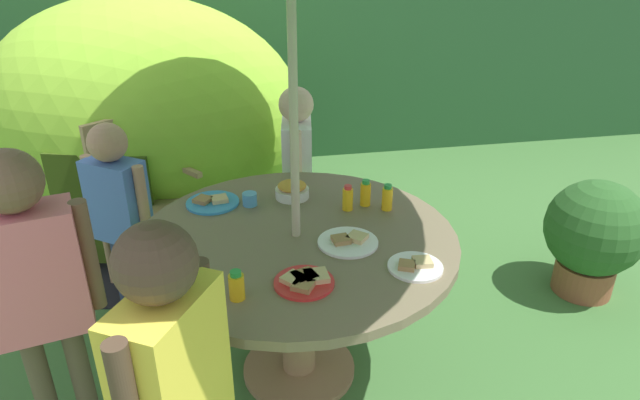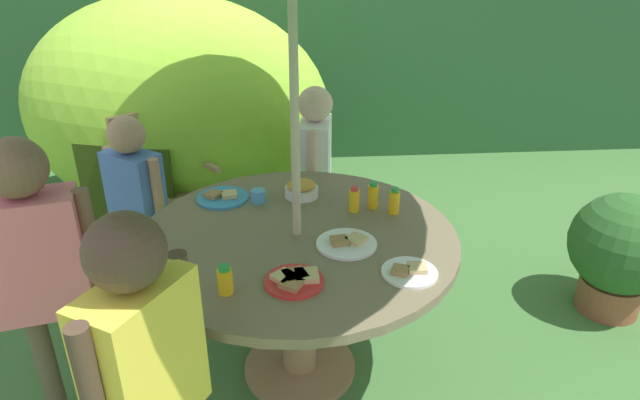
{
  "view_description": "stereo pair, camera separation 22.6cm",
  "coord_description": "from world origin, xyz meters",
  "px_view_note": "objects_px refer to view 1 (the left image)",
  "views": [
    {
      "loc": [
        -0.29,
        -2.05,
        1.93
      ],
      "look_at": [
        0.1,
        -0.04,
        0.94
      ],
      "focal_mm": 31.01,
      "sensor_mm": 36.0,
      "label": 1
    },
    {
      "loc": [
        -0.06,
        -2.08,
        1.93
      ],
      "look_at": [
        0.1,
        -0.04,
        0.94
      ],
      "focal_mm": 31.01,
      "sensor_mm": 36.0,
      "label": 2
    }
  ],
  "objects_px": {
    "potted_plant": "(594,233)",
    "child_in_pink_shirt": "(33,273)",
    "plate_center_back": "(212,202)",
    "plate_far_right": "(348,241)",
    "juice_bottle_center_front": "(348,198)",
    "juice_bottle_far_left": "(237,286)",
    "juice_bottle_near_right": "(387,198)",
    "cup_near": "(250,199)",
    "child_in_yellow_shirt": "(172,371)",
    "wooden_chair": "(141,193)",
    "snack_bowl": "(292,190)",
    "garden_table": "(297,264)",
    "child_in_blue_shirt": "(118,201)",
    "juice_bottle_near_left": "(365,193)",
    "dome_tent": "(144,117)",
    "plate_mid_right": "(415,266)",
    "child_in_white_shirt": "(297,158)",
    "plate_mid_left": "(305,281)"
  },
  "relations": [
    {
      "from": "potted_plant",
      "to": "plate_mid_right",
      "type": "distance_m",
      "value": 1.56
    },
    {
      "from": "garden_table",
      "to": "child_in_blue_shirt",
      "type": "relative_size",
      "value": 1.24
    },
    {
      "from": "child_in_white_shirt",
      "to": "plate_mid_right",
      "type": "xyz_separation_m",
      "value": [
        0.27,
        -1.26,
        0.02
      ]
    },
    {
      "from": "dome_tent",
      "to": "child_in_yellow_shirt",
      "type": "relative_size",
      "value": 2.16
    },
    {
      "from": "child_in_white_shirt",
      "to": "potted_plant",
      "type": "bearing_deg",
      "value": 79.34
    },
    {
      "from": "snack_bowl",
      "to": "plate_mid_right",
      "type": "distance_m",
      "value": 0.81
    },
    {
      "from": "wooden_chair",
      "to": "cup_near",
      "type": "distance_m",
      "value": 0.91
    },
    {
      "from": "potted_plant",
      "to": "dome_tent",
      "type": "bearing_deg",
      "value": 150.68
    },
    {
      "from": "potted_plant",
      "to": "child_in_pink_shirt",
      "type": "distance_m",
      "value": 2.83
    },
    {
      "from": "wooden_chair",
      "to": "child_in_white_shirt",
      "type": "height_order",
      "value": "child_in_white_shirt"
    },
    {
      "from": "juice_bottle_far_left",
      "to": "plate_mid_left",
      "type": "bearing_deg",
      "value": 9.91
    },
    {
      "from": "child_in_blue_shirt",
      "to": "plate_mid_right",
      "type": "xyz_separation_m",
      "value": [
        1.23,
        -0.93,
        0.05
      ]
    },
    {
      "from": "wooden_chair",
      "to": "plate_mid_left",
      "type": "distance_m",
      "value": 1.56
    },
    {
      "from": "cup_near",
      "to": "plate_mid_left",
      "type": "bearing_deg",
      "value": -77.92
    },
    {
      "from": "juice_bottle_center_front",
      "to": "child_in_pink_shirt",
      "type": "bearing_deg",
      "value": -161.44
    },
    {
      "from": "juice_bottle_near_right",
      "to": "potted_plant",
      "type": "bearing_deg",
      "value": 8.08
    },
    {
      "from": "child_in_white_shirt",
      "to": "juice_bottle_near_left",
      "type": "relative_size",
      "value": 9.05
    },
    {
      "from": "child_in_yellow_shirt",
      "to": "juice_bottle_center_front",
      "type": "relative_size",
      "value": 10.46
    },
    {
      "from": "plate_far_right",
      "to": "juice_bottle_center_front",
      "type": "height_order",
      "value": "juice_bottle_center_front"
    },
    {
      "from": "snack_bowl",
      "to": "juice_bottle_near_right",
      "type": "xyz_separation_m",
      "value": [
        0.42,
        -0.21,
        0.02
      ]
    },
    {
      "from": "dome_tent",
      "to": "child_in_blue_shirt",
      "type": "distance_m",
      "value": 1.19
    },
    {
      "from": "plate_mid_left",
      "to": "plate_mid_right",
      "type": "relative_size",
      "value": 1.05
    },
    {
      "from": "juice_bottle_center_front",
      "to": "juice_bottle_near_left",
      "type": "bearing_deg",
      "value": 18.44
    },
    {
      "from": "snack_bowl",
      "to": "plate_far_right",
      "type": "distance_m",
      "value": 0.51
    },
    {
      "from": "plate_center_back",
      "to": "garden_table",
      "type": "bearing_deg",
      "value": -47.22
    },
    {
      "from": "garden_table",
      "to": "juice_bottle_near_right",
      "type": "relative_size",
      "value": 10.93
    },
    {
      "from": "plate_mid_right",
      "to": "juice_bottle_near_left",
      "type": "height_order",
      "value": "juice_bottle_near_left"
    },
    {
      "from": "juice_bottle_far_left",
      "to": "plate_center_back",
      "type": "bearing_deg",
      "value": 95.48
    },
    {
      "from": "potted_plant",
      "to": "child_in_white_shirt",
      "type": "xyz_separation_m",
      "value": [
        -1.61,
        0.57,
        0.36
      ]
    },
    {
      "from": "child_in_pink_shirt",
      "to": "wooden_chair",
      "type": "bearing_deg",
      "value": 66.83
    },
    {
      "from": "potted_plant",
      "to": "juice_bottle_near_right",
      "type": "distance_m",
      "value": 1.38
    },
    {
      "from": "dome_tent",
      "to": "child_in_yellow_shirt",
      "type": "xyz_separation_m",
      "value": [
        0.31,
        -2.58,
        0.04
      ]
    },
    {
      "from": "plate_mid_left",
      "to": "plate_far_right",
      "type": "bearing_deg",
      "value": 48.56
    },
    {
      "from": "dome_tent",
      "to": "potted_plant",
      "type": "bearing_deg",
      "value": -12.81
    },
    {
      "from": "potted_plant",
      "to": "juice_bottle_near_left",
      "type": "xyz_separation_m",
      "value": [
        -1.39,
        -0.12,
        0.43
      ]
    },
    {
      "from": "juice_bottle_center_front",
      "to": "child_in_white_shirt",
      "type": "bearing_deg",
      "value": 100.07
    },
    {
      "from": "juice_bottle_far_left",
      "to": "cup_near",
      "type": "height_order",
      "value": "juice_bottle_far_left"
    },
    {
      "from": "juice_bottle_far_left",
      "to": "juice_bottle_center_front",
      "type": "distance_m",
      "value": 0.82
    },
    {
      "from": "plate_center_back",
      "to": "snack_bowl",
      "type": "bearing_deg",
      "value": -0.36
    },
    {
      "from": "child_in_yellow_shirt",
      "to": "plate_center_back",
      "type": "bearing_deg",
      "value": 24.29
    },
    {
      "from": "child_in_blue_shirt",
      "to": "juice_bottle_near_left",
      "type": "height_order",
      "value": "child_in_blue_shirt"
    },
    {
      "from": "wooden_chair",
      "to": "child_in_blue_shirt",
      "type": "distance_m",
      "value": 0.43
    },
    {
      "from": "plate_center_back",
      "to": "plate_far_right",
      "type": "distance_m",
      "value": 0.74
    },
    {
      "from": "child_in_white_shirt",
      "to": "juice_bottle_center_front",
      "type": "relative_size",
      "value": 9.46
    },
    {
      "from": "juice_bottle_far_left",
      "to": "juice_bottle_center_front",
      "type": "xyz_separation_m",
      "value": [
        0.55,
        0.61,
        0.0
      ]
    },
    {
      "from": "potted_plant",
      "to": "plate_mid_left",
      "type": "relative_size",
      "value": 3.11
    },
    {
      "from": "snack_bowl",
      "to": "child_in_yellow_shirt",
      "type": "bearing_deg",
      "value": -113.29
    },
    {
      "from": "potted_plant",
      "to": "juice_bottle_near_right",
      "type": "bearing_deg",
      "value": -171.92
    },
    {
      "from": "plate_center_back",
      "to": "juice_bottle_center_front",
      "type": "bearing_deg",
      "value": -16.18
    },
    {
      "from": "garden_table",
      "to": "plate_mid_right",
      "type": "distance_m",
      "value": 0.56
    }
  ]
}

